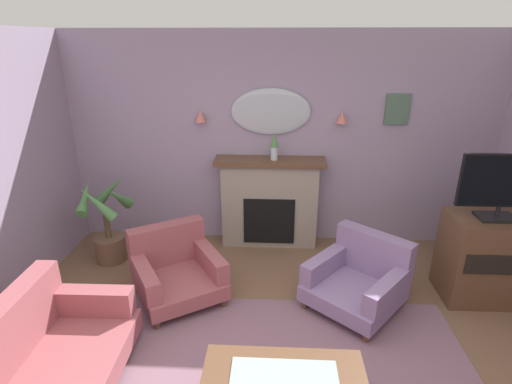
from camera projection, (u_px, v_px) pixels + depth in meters
wall_back at (281, 142)px, 4.96m from camera, size 6.28×0.10×2.65m
fireplace at (269, 203)px, 5.03m from camera, size 1.36×0.36×1.16m
mantel_vase_centre at (274, 146)px, 4.73m from camera, size 0.10×0.10×0.32m
wall_mirror at (271, 112)px, 4.75m from camera, size 0.96×0.06×0.56m
wall_sconce_left at (200, 116)px, 4.76m from camera, size 0.14×0.14×0.14m
wall_sconce_right at (342, 117)px, 4.68m from camera, size 0.14×0.14×0.14m
framed_picture at (397, 109)px, 4.67m from camera, size 0.28×0.03×0.36m
floral_couch at (28, 380)px, 2.73m from camera, size 0.88×1.73×0.76m
armchair_near_fireplace at (360, 278)px, 3.93m from camera, size 1.14×1.14×0.71m
armchair_by_coffee_table at (176, 269)px, 4.09m from camera, size 1.11×1.12×0.71m
tv_cabinet at (485, 258)px, 4.01m from camera, size 0.80×0.57×0.90m
tv_flatscreen at (504, 185)px, 3.70m from camera, size 0.84×0.24×0.65m
potted_plant_tall_palm at (107, 225)px, 4.66m from camera, size 0.60×0.56×1.07m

